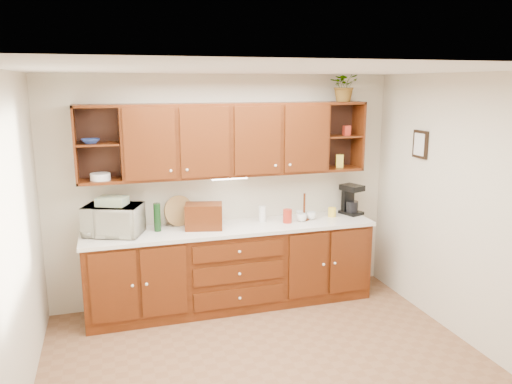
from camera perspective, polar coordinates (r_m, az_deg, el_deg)
floor at (r=4.68m, az=1.93°, el=-19.92°), size 4.00×4.00×0.00m
ceiling at (r=3.96m, az=2.21°, el=13.80°), size 4.00×4.00×0.00m
back_wall at (r=5.77m, az=-3.54°, el=0.32°), size 4.00×0.00×4.00m
left_wall at (r=4.00m, az=-26.40°, el=-6.44°), size 0.00×3.50×3.50m
right_wall at (r=5.12m, az=23.77°, el=-2.26°), size 0.00×3.50×3.50m
base_cabinets at (r=5.73m, az=-2.73°, el=-8.63°), size 3.20×0.60×0.90m
countertop at (r=5.57m, az=-2.76°, el=-4.15°), size 3.24×0.64×0.04m
upper_cabinets at (r=5.52m, az=-3.14°, el=6.01°), size 3.20×0.33×0.80m
undercabinet_light at (r=5.53m, az=-3.05°, el=1.59°), size 0.40×0.05×0.02m
framed_picture at (r=5.72m, az=18.27°, el=5.19°), size 0.03×0.24×0.30m
wicker_basket at (r=5.40m, az=-14.91°, el=-4.07°), size 0.33×0.33×0.14m
microwave at (r=5.43m, az=-15.98°, el=-3.08°), size 0.68×0.57×0.32m
towel_stack at (r=5.38m, az=-16.11°, el=-1.00°), size 0.35×0.32×0.09m
wine_bottle at (r=5.45m, az=-11.22°, el=-2.85°), size 0.07×0.07×0.31m
woven_tray at (r=5.66m, az=-8.75°, el=-3.70°), size 0.35×0.18×0.34m
bread_box at (r=5.47m, az=-5.98°, el=-2.78°), size 0.44×0.33×0.28m
mug_tree at (r=5.85m, az=5.51°, el=-2.70°), size 0.27×0.28×0.31m
canister_red at (r=5.70m, az=3.61°, el=-2.76°), size 0.11×0.11×0.16m
canister_white at (r=5.72m, az=0.72°, el=-2.54°), size 0.10×0.10×0.18m
canister_yellow at (r=6.02m, az=8.68°, el=-2.29°), size 0.13×0.13×0.11m
coffee_maker at (r=6.16m, az=10.77°, el=-0.88°), size 0.27×0.31×0.36m
bowl_stack at (r=5.35m, az=-18.40°, el=5.54°), size 0.20×0.20×0.05m
plate_stack at (r=5.39m, az=-17.36°, el=1.68°), size 0.26×0.26×0.07m
pantry_box_yellow at (r=6.01m, az=9.53°, el=3.53°), size 0.10×0.09×0.15m
pantry_box_red at (r=5.98m, az=10.33°, el=6.93°), size 0.08×0.07×0.11m
potted_plant at (r=5.90m, az=10.04°, el=11.96°), size 0.43×0.41×0.38m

